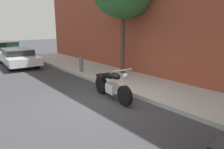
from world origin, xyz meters
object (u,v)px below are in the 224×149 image
Objects in this scene: parked_car_green at (6,47)px; parked_car_white at (18,57)px; motorcycle at (112,86)px; fire_hydrant at (81,65)px.

parked_car_white is (6.62, -0.75, -0.00)m from parked_car_green.
motorcycle is 2.34× the size of fire_hydrant.
parked_car_green and parked_car_white have the same top height.
parked_car_green reaches higher than fire_hydrant.
parked_car_green is 11.17m from fire_hydrant.
parked_car_white is 4.87m from fire_hydrant.
motorcycle reaches higher than fire_hydrant.
parked_car_green is at bearing 173.51° from parked_car_white.
parked_car_white is 4.96× the size of fire_hydrant.
motorcycle is 14.98m from parked_car_green.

